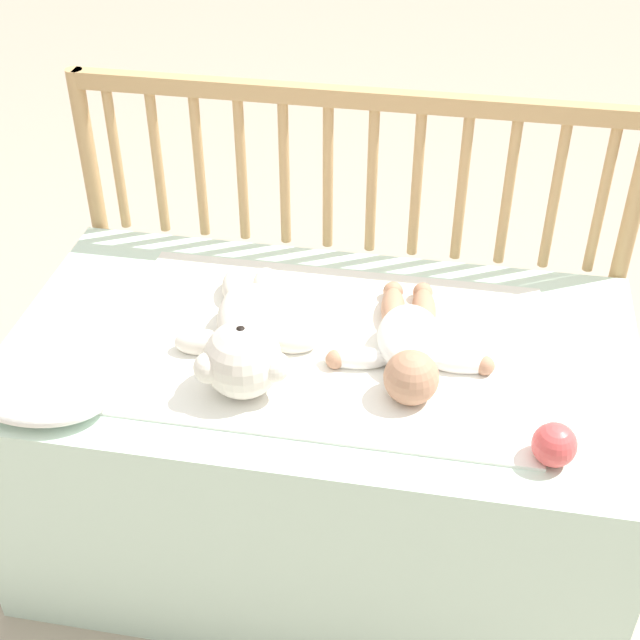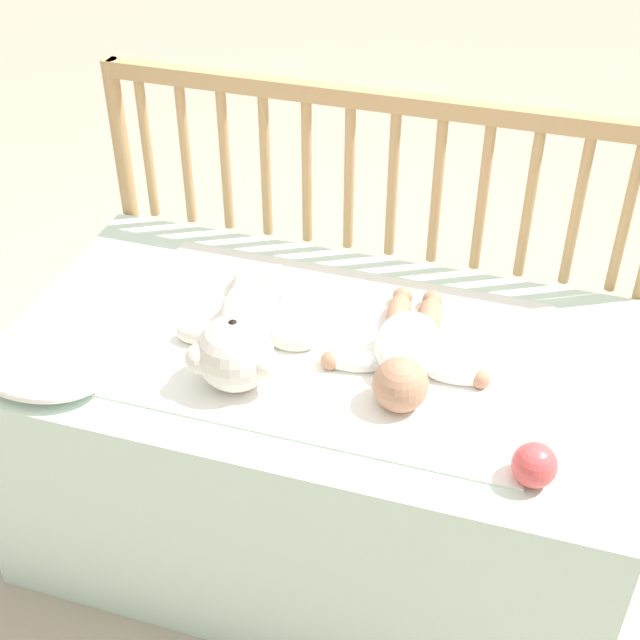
{
  "view_description": "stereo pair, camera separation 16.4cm",
  "coord_description": "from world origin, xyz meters",
  "px_view_note": "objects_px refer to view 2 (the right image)",
  "views": [
    {
      "loc": [
        0.23,
        -1.29,
        1.57
      ],
      "look_at": [
        0.0,
        0.0,
        0.59
      ],
      "focal_mm": 50.0,
      "sensor_mm": 36.0,
      "label": 1
    },
    {
      "loc": [
        0.39,
        -1.25,
        1.57
      ],
      "look_at": [
        0.0,
        0.0,
        0.59
      ],
      "focal_mm": 50.0,
      "sensor_mm": 36.0,
      "label": 2
    }
  ],
  "objects_px": {
    "teddy_bear": "(243,331)",
    "baby": "(407,350)",
    "toy_ball": "(534,465)",
    "small_pillow": "(39,369)"
  },
  "relations": [
    {
      "from": "baby",
      "to": "small_pillow",
      "type": "distance_m",
      "value": 0.66
    },
    {
      "from": "toy_ball",
      "to": "small_pillow",
      "type": "height_order",
      "value": "toy_ball"
    },
    {
      "from": "baby",
      "to": "toy_ball",
      "type": "bearing_deg",
      "value": -41.01
    },
    {
      "from": "teddy_bear",
      "to": "baby",
      "type": "bearing_deg",
      "value": 10.7
    },
    {
      "from": "baby",
      "to": "toy_ball",
      "type": "relative_size",
      "value": 5.03
    },
    {
      "from": "baby",
      "to": "small_pillow",
      "type": "bearing_deg",
      "value": -158.75
    },
    {
      "from": "teddy_bear",
      "to": "baby",
      "type": "distance_m",
      "value": 0.3
    },
    {
      "from": "teddy_bear",
      "to": "toy_ball",
      "type": "relative_size",
      "value": 5.64
    },
    {
      "from": "teddy_bear",
      "to": "small_pillow",
      "type": "distance_m",
      "value": 0.37
    },
    {
      "from": "toy_ball",
      "to": "small_pillow",
      "type": "bearing_deg",
      "value": -178.69
    }
  ]
}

